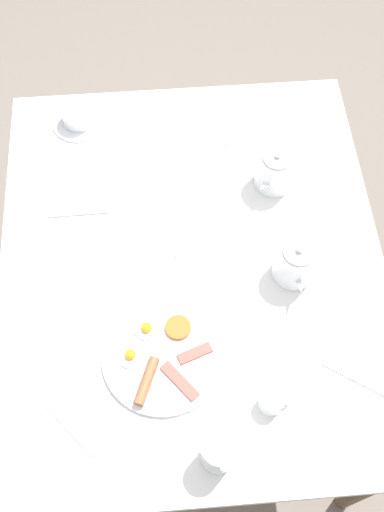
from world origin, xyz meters
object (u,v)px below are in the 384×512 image
(water_glass_tall, at_px, (218,453))
(spoon_for_tea, at_px, (232,127))
(teapot_far, at_px, (275,170))
(breakfast_plate, at_px, (162,356))
(fork_by_plate, at_px, (357,379))
(fork_spare, at_px, (70,429))
(teacup_with_saucer_left, at_px, (78,117))
(creamer_jug, at_px, (272,401))
(napkin_folded, at_px, (78,197))
(knife_by_plate, at_px, (181,220))
(teapot_near, at_px, (295,262))

(water_glass_tall, bearing_deg, spoon_for_tea, 81.69)
(spoon_for_tea, bearing_deg, teapot_far, -65.59)
(teapot_far, bearing_deg, breakfast_plate, 0.51)
(fork_by_plate, relative_size, fork_spare, 1.12)
(teacup_with_saucer_left, bearing_deg, fork_by_plate, -51.72)
(fork_by_plate, xyz_separation_m, fork_spare, (-0.65, -0.06, 0.00))
(teacup_with_saucer_left, xyz_separation_m, spoon_for_tea, (0.44, -0.05, -0.02))
(teacup_with_saucer_left, bearing_deg, fork_spare, -90.60)
(teacup_with_saucer_left, height_order, creamer_jug, teacup_with_saucer_left)
(napkin_folded, bearing_deg, spoon_for_tea, 25.83)
(breakfast_plate, relative_size, knife_by_plate, 1.26)
(breakfast_plate, height_order, water_glass_tall, water_glass_tall)
(teacup_with_saucer_left, xyz_separation_m, napkin_folded, (0.00, -0.26, -0.02))
(spoon_for_tea, bearing_deg, napkin_folded, -154.17)
(napkin_folded, bearing_deg, water_glass_tall, -66.28)
(water_glass_tall, xyz_separation_m, fork_spare, (-0.32, 0.08, -0.05))
(teapot_far, bearing_deg, creamer_jug, 26.66)
(fork_by_plate, relative_size, spoon_for_tea, 1.09)
(teapot_far, xyz_separation_m, water_glass_tall, (-0.22, -0.71, 0.00))
(creamer_jug, height_order, spoon_for_tea, creamer_jug)
(teacup_with_saucer_left, distance_m, napkin_folded, 0.27)
(teapot_near, relative_size, creamer_jug, 2.61)
(creamer_jug, distance_m, knife_by_plate, 0.53)
(teapot_near, xyz_separation_m, spoon_for_tea, (-0.10, 0.48, -0.05))
(teacup_with_saucer_left, relative_size, creamer_jug, 2.05)
(knife_by_plate, bearing_deg, fork_by_plate, -51.04)
(knife_by_plate, bearing_deg, spoon_for_tea, 60.87)
(water_glass_tall, bearing_deg, fork_by_plate, 23.54)
(fork_spare, bearing_deg, knife_by_plate, 61.73)
(breakfast_plate, relative_size, teacup_with_saucer_left, 1.85)
(teapot_far, bearing_deg, water_glass_tall, 17.86)
(napkin_folded, height_order, spoon_for_tea, napkin_folded)
(breakfast_plate, bearing_deg, creamer_jug, -28.75)
(creamer_jug, xyz_separation_m, fork_spare, (-0.45, -0.02, -0.02))
(teacup_with_saucer_left, distance_m, creamer_jug, 0.96)
(fork_by_plate, height_order, fork_spare, same)
(teapot_near, xyz_separation_m, teacup_with_saucer_left, (-0.54, 0.53, -0.03))
(teapot_far, height_order, creamer_jug, teapot_far)
(napkin_folded, relative_size, fork_spare, 1.20)
(breakfast_plate, bearing_deg, teacup_with_saucer_left, 105.45)
(teapot_far, xyz_separation_m, napkin_folded, (-0.53, -0.01, -0.05))
(teapot_near, height_order, creamer_jug, teapot_near)
(napkin_folded, bearing_deg, creamer_jug, -53.55)
(teapot_far, relative_size, fork_spare, 1.25)
(water_glass_tall, height_order, fork_spare, water_glass_tall)
(water_glass_tall, bearing_deg, teapot_near, 61.74)
(breakfast_plate, xyz_separation_m, creamer_jug, (0.24, -0.13, 0.02))
(teapot_far, xyz_separation_m, fork_by_plate, (0.11, -0.56, -0.05))
(creamer_jug, bearing_deg, knife_by_plate, 108.42)
(napkin_folded, relative_size, knife_by_plate, 0.72)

